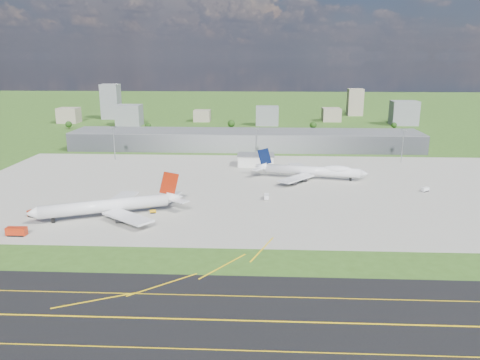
{
  "coord_description": "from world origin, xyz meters",
  "views": [
    {
      "loc": [
        14.25,
        -236.62,
        78.03
      ],
      "look_at": [
        1.9,
        23.65,
        9.0
      ],
      "focal_mm": 35.0,
      "sensor_mm": 36.0,
      "label": 1
    }
  ],
  "objects_px": {
    "fire_truck": "(17,232)",
    "van_white_far": "(425,190)",
    "airliner_red_twin": "(111,206)",
    "airliner_blue_quad": "(312,171)",
    "van_white_near": "(267,197)",
    "crash_tender": "(34,214)",
    "tug_yellow": "(153,212)"
  },
  "relations": [
    {
      "from": "crash_tender",
      "to": "van_white_far",
      "type": "relative_size",
      "value": 1.29
    },
    {
      "from": "crash_tender",
      "to": "van_white_far",
      "type": "height_order",
      "value": "crash_tender"
    },
    {
      "from": "crash_tender",
      "to": "tug_yellow",
      "type": "relative_size",
      "value": 1.99
    },
    {
      "from": "fire_truck",
      "to": "van_white_far",
      "type": "distance_m",
      "value": 222.22
    },
    {
      "from": "tug_yellow",
      "to": "van_white_near",
      "type": "distance_m",
      "value": 64.47
    },
    {
      "from": "airliner_blue_quad",
      "to": "van_white_near",
      "type": "height_order",
      "value": "airliner_blue_quad"
    },
    {
      "from": "airliner_red_twin",
      "to": "van_white_far",
      "type": "relative_size",
      "value": 13.54
    },
    {
      "from": "fire_truck",
      "to": "crash_tender",
      "type": "height_order",
      "value": "fire_truck"
    },
    {
      "from": "airliner_red_twin",
      "to": "fire_truck",
      "type": "height_order",
      "value": "airliner_red_twin"
    },
    {
      "from": "airliner_red_twin",
      "to": "tug_yellow",
      "type": "xyz_separation_m",
      "value": [
        19.63,
        5.78,
        -4.73
      ]
    },
    {
      "from": "airliner_red_twin",
      "to": "tug_yellow",
      "type": "distance_m",
      "value": 21.0
    },
    {
      "from": "airliner_blue_quad",
      "to": "van_white_near",
      "type": "distance_m",
      "value": 56.05
    },
    {
      "from": "fire_truck",
      "to": "van_white_far",
      "type": "bearing_deg",
      "value": 21.51
    },
    {
      "from": "tug_yellow",
      "to": "airliner_red_twin",
      "type": "bearing_deg",
      "value": -177.36
    },
    {
      "from": "airliner_blue_quad",
      "to": "fire_truck",
      "type": "distance_m",
      "value": 178.99
    },
    {
      "from": "airliner_red_twin",
      "to": "crash_tender",
      "type": "distance_m",
      "value": 38.92
    },
    {
      "from": "van_white_near",
      "to": "airliner_blue_quad",
      "type": "bearing_deg",
      "value": -32.77
    },
    {
      "from": "airliner_blue_quad",
      "to": "van_white_far",
      "type": "xyz_separation_m",
      "value": [
        64.2,
        -27.09,
        -4.09
      ]
    },
    {
      "from": "airliner_blue_quad",
      "to": "crash_tender",
      "type": "xyz_separation_m",
      "value": [
        -147.04,
        -82.88,
        -3.71
      ]
    },
    {
      "from": "crash_tender",
      "to": "tug_yellow",
      "type": "xyz_separation_m",
      "value": [
        58.24,
        8.73,
        -0.81
      ]
    },
    {
      "from": "airliner_blue_quad",
      "to": "crash_tender",
      "type": "height_order",
      "value": "airliner_blue_quad"
    },
    {
      "from": "van_white_near",
      "to": "tug_yellow",
      "type": "bearing_deg",
      "value": 115.07
    },
    {
      "from": "van_white_near",
      "to": "fire_truck",
      "type": "bearing_deg",
      "value": 118.54
    },
    {
      "from": "airliner_red_twin",
      "to": "van_white_near",
      "type": "bearing_deg",
      "value": 179.99
    },
    {
      "from": "crash_tender",
      "to": "van_white_near",
      "type": "height_order",
      "value": "crash_tender"
    },
    {
      "from": "airliner_blue_quad",
      "to": "van_white_far",
      "type": "distance_m",
      "value": 69.8
    },
    {
      "from": "fire_truck",
      "to": "tug_yellow",
      "type": "relative_size",
      "value": 2.59
    },
    {
      "from": "tug_yellow",
      "to": "fire_truck",
      "type": "bearing_deg",
      "value": -161.83
    },
    {
      "from": "airliner_blue_quad",
      "to": "van_white_near",
      "type": "xyz_separation_m",
      "value": [
        -30.35,
        -46.95,
        -3.93
      ]
    },
    {
      "from": "airliner_blue_quad",
      "to": "crash_tender",
      "type": "distance_m",
      "value": 168.83
    },
    {
      "from": "crash_tender",
      "to": "tug_yellow",
      "type": "bearing_deg",
      "value": 27.22
    },
    {
      "from": "crash_tender",
      "to": "van_white_near",
      "type": "distance_m",
      "value": 122.09
    }
  ]
}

